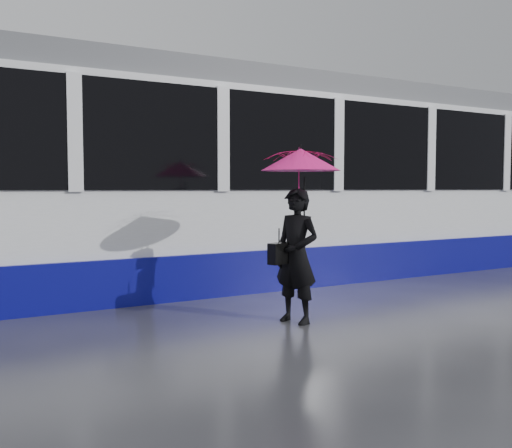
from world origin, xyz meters
TOP-DOWN VIEW (x-y plane):
  - ground at (0.00, 0.00)m, footprint 90.00×90.00m
  - rails at (0.00, 2.50)m, footprint 34.00×1.51m
  - tram at (1.63, 2.50)m, footprint 26.00×2.56m
  - woman at (1.17, -0.53)m, footprint 0.54×0.65m
  - umbrella at (1.22, -0.53)m, footprint 1.15×1.15m
  - handbag at (0.95, -0.51)m, footprint 0.30×0.21m

SIDE VIEW (x-z plane):
  - ground at x=0.00m, z-range 0.00..0.00m
  - rails at x=0.00m, z-range 0.00..0.02m
  - woman at x=1.17m, z-range 0.00..1.52m
  - handbag at x=0.95m, z-range 0.59..1.01m
  - tram at x=1.63m, z-range -0.04..3.31m
  - umbrella at x=1.22m, z-range 1.16..2.18m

